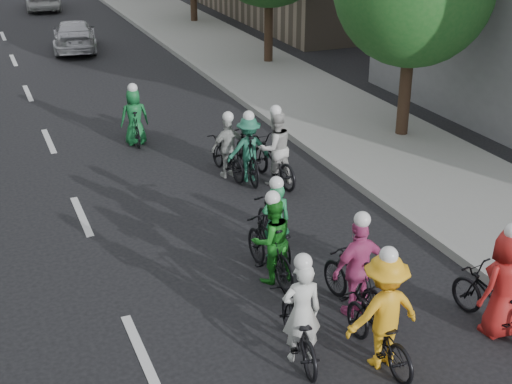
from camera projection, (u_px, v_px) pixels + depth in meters
ground at (141, 352)px, 10.51m from camera, size 120.00×120.00×0.00m
sidewalk_right at (317, 105)px, 21.74m from camera, size 4.00×80.00×0.15m
curb_right at (258, 112)px, 21.05m from camera, size 0.18×80.00×0.18m
cyclist_0 at (299, 323)px, 10.21m from camera, size 0.89×1.82×1.73m
cyclist_1 at (271, 245)px, 12.20m from camera, size 0.77×1.82×1.69m
cyclist_2 at (381, 320)px, 10.04m from camera, size 1.13×1.75×1.89m
cyclist_3 at (357, 276)px, 11.22m from camera, size 1.01×1.74×1.81m
cyclist_4 at (500, 294)px, 10.76m from camera, size 0.92×1.86×1.87m
cyclist_5 at (274, 226)px, 13.00m from camera, size 0.64×1.83×1.60m
cyclist_6 at (274, 155)px, 16.14m from camera, size 0.89×1.97×1.86m
cyclist_7 at (248, 152)px, 16.31m from camera, size 1.04×1.96×1.67m
cyclist_8 at (228, 154)px, 16.55m from camera, size 0.87×1.74×1.59m
cyclist_9 at (134, 121)px, 18.58m from camera, size 0.76×1.59×1.64m
follow_car_lead at (74, 35)px, 28.84m from camera, size 2.27×4.33×1.20m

